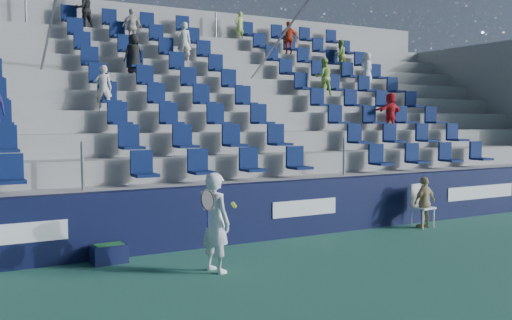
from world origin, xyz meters
The scene contains 7 objects.
ground centered at (0.00, 0.00, 0.00)m, with size 70.00×70.00×0.00m, color #2B6650.
sponsor_wall centered at (0.00, 3.15, 0.60)m, with size 24.00×0.32×1.20m.
grandstand centered at (0.00, 8.24, 2.14)m, with size 24.00×8.17×6.63m.
tennis_player centered at (-1.37, 1.33, 0.82)m, with size 0.69×0.68×1.64m.
line_judge_chair centered at (4.50, 2.65, 0.57)m, with size 0.48×0.49×1.00m.
line_judge centered at (4.50, 2.50, 0.59)m, with size 0.69×0.29×1.18m, color tan.
ball_bin centered at (-2.76, 2.75, 0.18)m, with size 0.62×0.42×0.34m.
Camera 1 is at (-5.26, -7.05, 2.49)m, focal length 40.00 mm.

